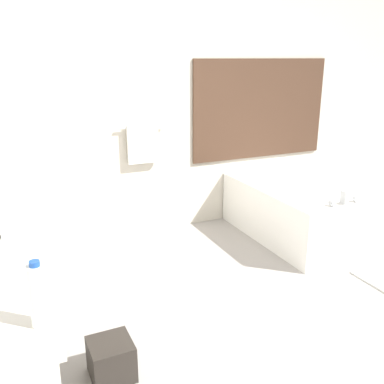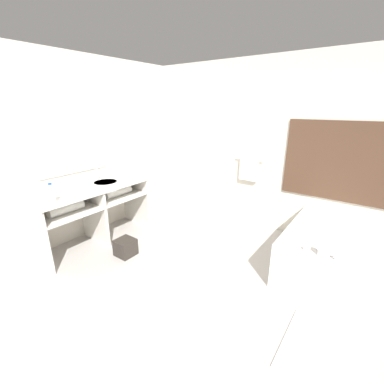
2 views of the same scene
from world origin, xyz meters
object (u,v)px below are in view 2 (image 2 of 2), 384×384
bathtub (328,249)px  soap_dispenser (72,182)px  waste_bin (125,247)px  water_bottle_1 (52,194)px

bathtub → soap_dispenser: bearing=-155.2°
waste_bin → water_bottle_1: bearing=-119.9°
bathtub → soap_dispenser: (-3.13, -1.45, 0.66)m
water_bottle_1 → soap_dispenser: size_ratio=1.46×
soap_dispenser → waste_bin: soap_dispenser is taller
waste_bin → soap_dispenser: bearing=-167.1°
bathtub → waste_bin: (-2.32, -1.26, -0.19)m
bathtub → water_bottle_1: (-2.70, -1.94, 0.71)m
bathtub → water_bottle_1: 3.40m
bathtub → soap_dispenser: size_ratio=8.62×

